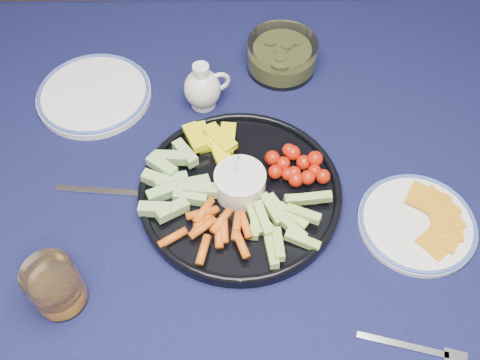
{
  "coord_description": "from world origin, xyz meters",
  "views": [
    {
      "loc": [
        0.01,
        -0.5,
        1.49
      ],
      "look_at": [
        0.02,
        -0.0,
        0.79
      ],
      "focal_mm": 40.0,
      "sensor_mm": 36.0,
      "label": 1
    }
  ],
  "objects_px": {
    "creamer_pitcher": "(203,88)",
    "pickle_bowl": "(282,56)",
    "crudite_platter": "(239,189)",
    "dining_table": "(230,223)",
    "side_plate_extra": "(94,94)",
    "cheese_plate": "(418,222)",
    "juice_tumbler": "(56,288)"
  },
  "relations": [
    {
      "from": "creamer_pitcher",
      "to": "pickle_bowl",
      "type": "height_order",
      "value": "creamer_pitcher"
    },
    {
      "from": "crudite_platter",
      "to": "creamer_pitcher",
      "type": "bearing_deg",
      "value": 106.75
    },
    {
      "from": "dining_table",
      "to": "side_plate_extra",
      "type": "relative_size",
      "value": 7.67
    },
    {
      "from": "pickle_bowl",
      "to": "side_plate_extra",
      "type": "xyz_separation_m",
      "value": [
        -0.36,
        -0.08,
        -0.02
      ]
    },
    {
      "from": "pickle_bowl",
      "to": "cheese_plate",
      "type": "height_order",
      "value": "pickle_bowl"
    },
    {
      "from": "creamer_pitcher",
      "to": "side_plate_extra",
      "type": "xyz_separation_m",
      "value": [
        -0.21,
        0.02,
        -0.03
      ]
    },
    {
      "from": "crudite_platter",
      "to": "juice_tumbler",
      "type": "distance_m",
      "value": 0.32
    },
    {
      "from": "dining_table",
      "to": "juice_tumbler",
      "type": "height_order",
      "value": "juice_tumbler"
    },
    {
      "from": "creamer_pitcher",
      "to": "pickle_bowl",
      "type": "distance_m",
      "value": 0.18
    },
    {
      "from": "cheese_plate",
      "to": "crudite_platter",
      "type": "bearing_deg",
      "value": 168.29
    },
    {
      "from": "juice_tumbler",
      "to": "pickle_bowl",
      "type": "bearing_deg",
      "value": 54.56
    },
    {
      "from": "creamer_pitcher",
      "to": "cheese_plate",
      "type": "height_order",
      "value": "creamer_pitcher"
    },
    {
      "from": "side_plate_extra",
      "to": "pickle_bowl",
      "type": "bearing_deg",
      "value": 12.4
    },
    {
      "from": "crudite_platter",
      "to": "creamer_pitcher",
      "type": "xyz_separation_m",
      "value": [
        -0.06,
        0.21,
        0.02
      ]
    },
    {
      "from": "crudite_platter",
      "to": "pickle_bowl",
      "type": "relative_size",
      "value": 2.46
    },
    {
      "from": "crudite_platter",
      "to": "side_plate_extra",
      "type": "xyz_separation_m",
      "value": [
        -0.28,
        0.23,
        -0.01
      ]
    },
    {
      "from": "creamer_pitcher",
      "to": "juice_tumbler",
      "type": "height_order",
      "value": "creamer_pitcher"
    },
    {
      "from": "cheese_plate",
      "to": "side_plate_extra",
      "type": "relative_size",
      "value": 0.87
    },
    {
      "from": "pickle_bowl",
      "to": "cheese_plate",
      "type": "xyz_separation_m",
      "value": [
        0.2,
        -0.37,
        -0.02
      ]
    },
    {
      "from": "crudite_platter",
      "to": "cheese_plate",
      "type": "bearing_deg",
      "value": -11.71
    },
    {
      "from": "side_plate_extra",
      "to": "crudite_platter",
      "type": "bearing_deg",
      "value": -40.08
    },
    {
      "from": "creamer_pitcher",
      "to": "juice_tumbler",
      "type": "xyz_separation_m",
      "value": [
        -0.2,
        -0.39,
        -0.0
      ]
    },
    {
      "from": "creamer_pitcher",
      "to": "juice_tumbler",
      "type": "relative_size",
      "value": 1.08
    },
    {
      "from": "juice_tumbler",
      "to": "cheese_plate",
      "type": "bearing_deg",
      "value": 12.4
    },
    {
      "from": "creamer_pitcher",
      "to": "crudite_platter",
      "type": "bearing_deg",
      "value": -73.25
    },
    {
      "from": "dining_table",
      "to": "crudite_platter",
      "type": "bearing_deg",
      "value": -1.38
    },
    {
      "from": "creamer_pitcher",
      "to": "pickle_bowl",
      "type": "bearing_deg",
      "value": 32.95
    },
    {
      "from": "crudite_platter",
      "to": "cheese_plate",
      "type": "xyz_separation_m",
      "value": [
        0.29,
        -0.06,
        -0.01
      ]
    },
    {
      "from": "dining_table",
      "to": "pickle_bowl",
      "type": "height_order",
      "value": "pickle_bowl"
    },
    {
      "from": "creamer_pitcher",
      "to": "juice_tumbler",
      "type": "bearing_deg",
      "value": -116.7
    },
    {
      "from": "pickle_bowl",
      "to": "cheese_plate",
      "type": "distance_m",
      "value": 0.42
    },
    {
      "from": "dining_table",
      "to": "pickle_bowl",
      "type": "relative_size",
      "value": 12.14
    }
  ]
}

